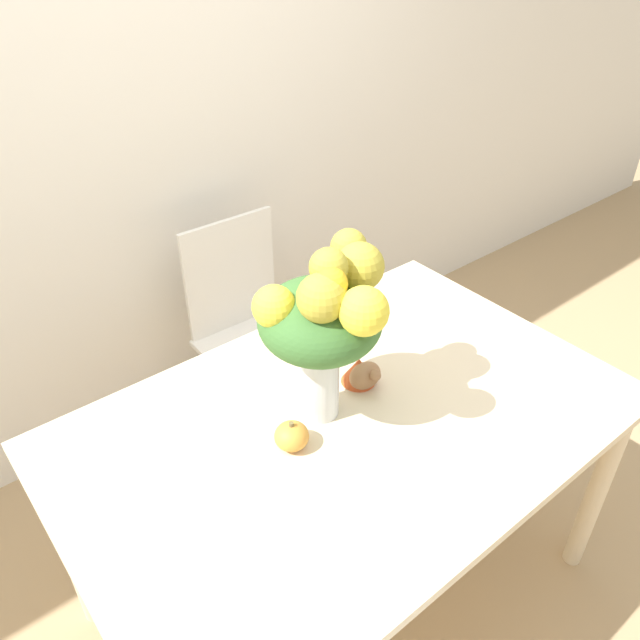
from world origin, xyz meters
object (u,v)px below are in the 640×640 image
(pumpkin, at_px, (292,436))
(turkey_figurine, at_px, (362,372))
(dining_chair_near_window, at_px, (251,332))
(flower_vase, at_px, (325,317))

(pumpkin, xyz_separation_m, turkey_figurine, (0.30, 0.07, 0.00))
(pumpkin, height_order, turkey_figurine, same)
(turkey_figurine, height_order, dining_chair_near_window, dining_chair_near_window)
(flower_vase, relative_size, turkey_figurine, 3.76)
(dining_chair_near_window, bearing_deg, turkey_figurine, -97.34)
(flower_vase, height_order, pumpkin, flower_vase)
(pumpkin, distance_m, turkey_figurine, 0.31)
(turkey_figurine, bearing_deg, dining_chair_near_window, 81.78)
(flower_vase, xyz_separation_m, turkey_figurine, (0.16, 0.03, -0.27))
(pumpkin, distance_m, dining_chair_near_window, 0.99)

